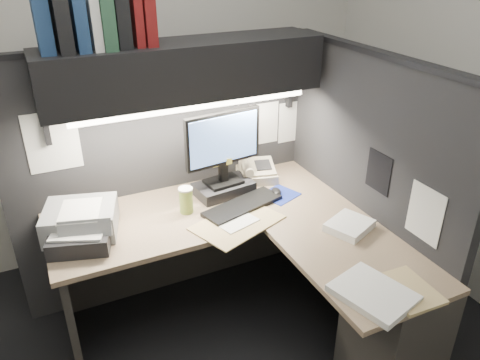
# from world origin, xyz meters

# --- Properties ---
(wall_back) EXTENTS (3.50, 0.04, 2.70)m
(wall_back) POSITION_xyz_m (0.00, 1.50, 1.35)
(wall_back) COLOR beige
(wall_back) RESTS_ON floor
(partition_back) EXTENTS (1.90, 0.06, 1.60)m
(partition_back) POSITION_xyz_m (0.03, 0.93, 0.80)
(partition_back) COLOR black
(partition_back) RESTS_ON floor
(partition_right) EXTENTS (0.06, 1.50, 1.60)m
(partition_right) POSITION_xyz_m (0.98, 0.18, 0.80)
(partition_right) COLOR black
(partition_right) RESTS_ON floor
(desk) EXTENTS (1.70, 1.53, 0.73)m
(desk) POSITION_xyz_m (0.43, -0.00, 0.44)
(desk) COLOR #9C8663
(desk) RESTS_ON floor
(overhead_shelf) EXTENTS (1.55, 0.34, 0.30)m
(overhead_shelf) POSITION_xyz_m (0.12, 0.75, 1.50)
(overhead_shelf) COLOR black
(overhead_shelf) RESTS_ON partition_back
(task_light_tube) EXTENTS (1.32, 0.04, 0.04)m
(task_light_tube) POSITION_xyz_m (0.12, 0.61, 1.33)
(task_light_tube) COLOR white
(task_light_tube) RESTS_ON overhead_shelf
(monitor) EXTENTS (0.49, 0.25, 0.52)m
(monitor) POSITION_xyz_m (0.31, 0.67, 0.94)
(monitor) COLOR black
(monitor) RESTS_ON desk
(keyboard) EXTENTS (0.52, 0.29, 0.02)m
(keyboard) POSITION_xyz_m (0.34, 0.46, 0.74)
(keyboard) COLOR black
(keyboard) RESTS_ON desk
(mousepad) EXTENTS (0.26, 0.25, 0.00)m
(mousepad) POSITION_xyz_m (0.61, 0.50, 0.73)
(mousepad) COLOR navy
(mousepad) RESTS_ON desk
(mouse) EXTENTS (0.08, 0.10, 0.03)m
(mouse) POSITION_xyz_m (0.60, 0.52, 0.75)
(mouse) COLOR black
(mouse) RESTS_ON mousepad
(telephone) EXTENTS (0.29, 0.30, 0.10)m
(telephone) POSITION_xyz_m (0.59, 0.77, 0.78)
(telephone) COLOR #C0B293
(telephone) RESTS_ON desk
(coffee_cup) EXTENTS (0.10, 0.10, 0.14)m
(coffee_cup) POSITION_xyz_m (0.03, 0.56, 0.80)
(coffee_cup) COLOR #AEB448
(coffee_cup) RESTS_ON desk
(printer) EXTENTS (0.44, 0.40, 0.15)m
(printer) POSITION_xyz_m (-0.55, 0.60, 0.80)
(printer) COLOR gray
(printer) RESTS_ON desk
(notebook_stack) EXTENTS (0.36, 0.32, 0.09)m
(notebook_stack) POSITION_xyz_m (-0.57, 0.47, 0.77)
(notebook_stack) COLOR black
(notebook_stack) RESTS_ON desk
(open_folder) EXTENTS (0.55, 0.46, 0.01)m
(open_folder) POSITION_xyz_m (0.24, 0.32, 0.73)
(open_folder) COLOR tan
(open_folder) RESTS_ON desk
(paper_stack_a) EXTENTS (0.29, 0.27, 0.04)m
(paper_stack_a) POSITION_xyz_m (0.76, 0.01, 0.75)
(paper_stack_a) COLOR white
(paper_stack_a) RESTS_ON desk
(paper_stack_b) EXTENTS (0.34, 0.38, 0.03)m
(paper_stack_b) POSITION_xyz_m (0.52, -0.48, 0.75)
(paper_stack_b) COLOR white
(paper_stack_b) RESTS_ON desk
(manila_stack) EXTENTS (0.23, 0.28, 0.02)m
(manila_stack) POSITION_xyz_m (0.68, -0.51, 0.74)
(manila_stack) COLOR tan
(manila_stack) RESTS_ON desk
(binder_row) EXTENTS (0.55, 0.25, 0.31)m
(binder_row) POSITION_xyz_m (-0.31, 0.75, 1.80)
(binder_row) COLOR navy
(binder_row) RESTS_ON overhead_shelf
(pinned_papers) EXTENTS (1.76, 1.31, 0.51)m
(pinned_papers) POSITION_xyz_m (0.42, 0.56, 1.05)
(pinned_papers) COLOR white
(pinned_papers) RESTS_ON partition_back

